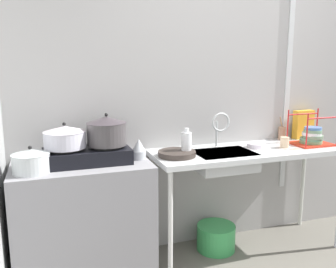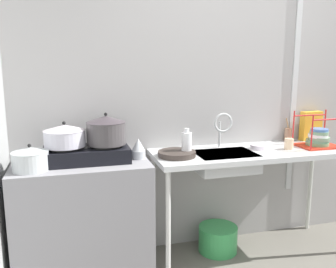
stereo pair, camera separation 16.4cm
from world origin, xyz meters
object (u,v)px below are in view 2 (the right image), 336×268
pot_on_left_burner (65,136)px  bucket_on_floor (218,239)px  cup_by_rack (289,144)px  pot_beside_stove (30,159)px  percolator (138,149)px  stove (87,154)px  small_bowl_on_drainboard (260,147)px  pot_on_right_burner (106,130)px  bottle_by_sink (187,144)px  sink_basin (225,162)px  frying_pan (177,154)px  dish_rack (318,139)px  faucet (223,125)px  utensil_jar (288,134)px  cereal_box (311,126)px

pot_on_left_burner → bucket_on_floor: 1.53m
cup_by_rack → pot_beside_stove: bearing=-178.0°
percolator → bucket_on_floor: (0.68, 0.08, -0.84)m
stove → pot_beside_stove: bearing=-162.3°
percolator → small_bowl_on_drainboard: (1.01, 0.04, -0.05)m
pot_on_right_burner → bottle_by_sink: 0.61m
pot_beside_stove → pot_on_left_burner: bearing=27.8°
sink_basin → pot_on_left_burner: bearing=178.6°
pot_on_left_burner → frying_pan: (0.80, -0.03, -0.18)m
pot_on_left_burner → small_bowl_on_drainboard: pot_on_left_burner is taller
stove → dish_rack: 1.89m
faucet → cup_by_rack: size_ratio=3.33×
cup_by_rack → utensil_jar: utensil_jar is taller
frying_pan → bottle_by_sink: bearing=5.5°
stove → sink_basin: size_ratio=1.26×
percolator → dish_rack: (1.52, -0.01, -0.01)m
frying_pan → cereal_box: size_ratio=1.09×
percolator → sink_basin: size_ratio=0.32×
pot_on_left_burner → cereal_box: (2.14, 0.22, -0.07)m
stove → frying_pan: (0.66, -0.03, -0.04)m
sink_basin → frying_pan: 0.40m
pot_on_right_burner → small_bowl_on_drainboard: (1.24, 0.03, -0.20)m
faucet → frying_pan: faucet is taller
pot_beside_stove → faucet: size_ratio=0.80×
cereal_box → faucet: bearing=-178.1°
percolator → faucet: 0.74m
faucet → dish_rack: size_ratio=0.89×
dish_rack → bucket_on_floor: 1.19m
percolator → sink_basin: bearing=-1.6°
sink_basin → dish_rack: dish_rack is taller
faucet → bucket_on_floor: 0.97m
small_bowl_on_drainboard → bottle_by_sink: bearing=-175.7°
cup_by_rack → frying_pan: bearing=178.8°
cup_by_rack → cereal_box: bearing=34.1°
pot_on_right_burner → sink_basin: size_ratio=0.60×
frying_pan → small_bowl_on_drainboard: size_ratio=1.88×
pot_on_left_burner → utensil_jar: bearing=6.8°
pot_on_left_burner → sink_basin: pot_on_left_burner is taller
faucet → cup_by_rack: 0.56m
bottle_by_sink → utensil_jar: (1.03, 0.25, -0.03)m
cup_by_rack → small_bowl_on_drainboard: cup_by_rack is taller
pot_on_right_burner → stove: bearing=180.0°
frying_pan → cereal_box: 1.37m
cup_by_rack → pot_on_right_burner: bearing=178.2°
pot_on_left_burner → cereal_box: bearing=6.0°
percolator → cup_by_rack: (1.23, -0.04, -0.03)m
pot_beside_stove → faucet: (1.45, 0.23, 0.12)m
dish_rack → cereal_box: dish_rack is taller
stove → pot_beside_stove: 0.38m
small_bowl_on_drainboard → utensil_jar: (0.39, 0.20, 0.04)m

